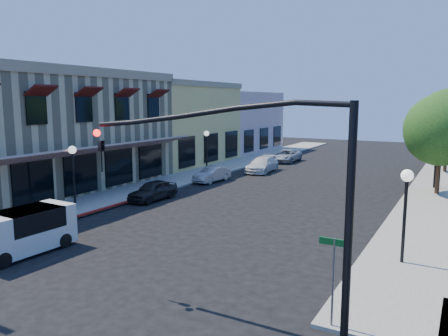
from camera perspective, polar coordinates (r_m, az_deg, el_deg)
The scene contains 19 objects.
ground at distance 14.67m, azimuth -19.79°, elevation -15.87°, with size 120.00×120.00×0.00m, color black.
sidewalk_left at distance 40.79m, azimuth 1.10°, elevation 0.39°, with size 3.50×50.00×0.12m, color gray.
sidewalk_right at distance 36.11m, azimuth 26.41°, elevation -1.62°, with size 3.50×50.00×0.12m, color gray.
curb_red_strip at distance 24.62m, azimuth -16.33°, elevation -5.68°, with size 0.25×10.00×0.06m, color maroon.
corner_brick_building at distance 32.40m, azimuth -23.51°, elevation 4.52°, with size 11.77×18.20×8.10m.
yellow_stucco_building at distance 43.19m, azimuth -7.48°, elevation 5.77°, with size 10.00×12.00×7.60m, color #E8C668.
pink_stucco_building at distance 53.30m, azimuth 0.29°, elevation 6.07°, with size 10.00×12.00×7.00m, color #CCA19A.
street_tree_a at distance 30.67m, azimuth 26.51°, elevation 4.48°, with size 4.56×4.56×6.48m.
signal_mast_arm at distance 11.17m, azimuth 5.46°, elevation -1.07°, with size 8.01×0.39×6.00m.
street_name_sign at distance 11.93m, azimuth 14.12°, elevation -12.57°, with size 0.80×0.06×2.50m.
lamppost_left_near at distance 25.27m, azimuth -19.14°, elevation 0.87°, with size 0.44×0.44×3.57m.
lamppost_left_far at distance 36.04m, azimuth -2.30°, elevation 3.56°, with size 0.44×0.44×3.57m.
lamppost_right_near at distance 16.99m, azimuth 22.70°, elevation -2.96°, with size 0.44×0.44×3.57m.
lamppost_right_far at distance 32.79m, azimuth 26.00°, elevation 2.17°, with size 0.44×0.44×3.57m.
white_van at distance 19.02m, azimuth -24.96°, elevation -7.26°, with size 1.85×3.98×1.74m.
parked_car_a at distance 26.91m, azimuth -9.26°, elevation -2.91°, with size 1.42×3.52×1.20m, color black.
parked_car_b at distance 32.59m, azimuth -1.59°, elevation -0.84°, with size 1.19×3.42×1.13m, color #A5A8AA.
parked_car_c at distance 37.20m, azimuth 5.01°, elevation 0.44°, with size 1.78×4.38×1.27m, color silver.
parked_car_d at distance 43.76m, azimuth 8.15°, elevation 1.60°, with size 2.01×4.37×1.21m, color #B5B7BA.
Camera 1 is at (10.28, -8.58, 5.98)m, focal length 35.00 mm.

